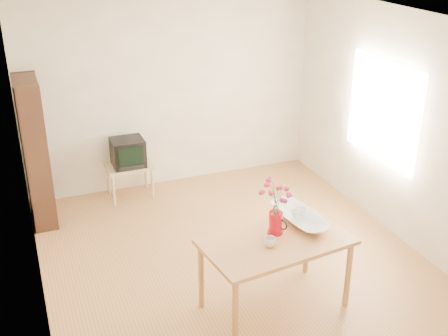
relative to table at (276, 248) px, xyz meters
name	(u,v)px	position (x,y,z in m)	size (l,w,h in m)	color
room	(237,152)	(-0.03, 0.86, 0.64)	(4.50, 4.50, 4.50)	#986536
table	(276,248)	(0.00, 0.00, 0.00)	(1.44, 0.94, 0.75)	#AC6F3B
tv_stand	(129,170)	(-0.76, 2.83, -0.28)	(0.60, 0.45, 0.46)	tan
bookshelf	(36,157)	(-1.91, 2.61, 0.18)	(0.28, 0.70, 1.80)	black
pitcher	(275,224)	(0.04, 0.12, 0.19)	(0.15, 0.21, 0.22)	red
flowers	(277,196)	(0.04, 0.12, 0.47)	(0.25, 0.25, 0.35)	#B92B53
mug	(270,242)	(-0.10, -0.07, 0.13)	(0.11, 0.11, 0.09)	white
bowl	(300,200)	(0.36, 0.24, 0.32)	(0.49, 0.49, 0.46)	white
teacup_a	(296,204)	(0.32, 0.24, 0.27)	(0.08, 0.08, 0.07)	white
teacup_b	(303,202)	(0.41, 0.26, 0.27)	(0.07, 0.07, 0.07)	white
television	(128,152)	(-0.76, 2.84, -0.02)	(0.42, 0.39, 0.36)	black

